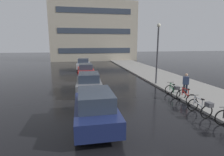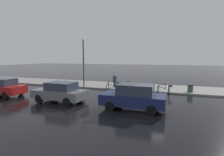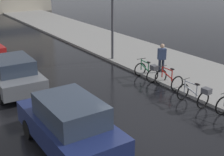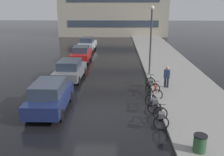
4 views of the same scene
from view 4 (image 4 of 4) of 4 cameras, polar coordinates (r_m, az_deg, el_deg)
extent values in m
plane|color=black|center=(13.42, -4.21, -8.79)|extent=(140.00, 140.00, 0.00)
cube|color=gray|center=(23.25, 13.11, 2.25)|extent=(4.80, 60.00, 0.14)
torus|color=black|center=(13.06, 10.94, -8.01)|extent=(0.76, 0.15, 0.76)
torus|color=black|center=(12.16, 11.15, -10.01)|extent=(0.76, 0.15, 0.76)
cube|color=black|center=(12.33, 11.15, -8.17)|extent=(0.04, 0.04, 0.55)
cube|color=black|center=(12.88, 11.02, -7.08)|extent=(0.04, 0.04, 0.53)
cube|color=black|center=(12.51, 11.14, -6.65)|extent=(0.11, 0.60, 0.04)
cube|color=black|center=(12.60, 11.08, -7.87)|extent=(0.11, 0.69, 0.25)
ellipsoid|color=black|center=(12.20, 11.23, -6.87)|extent=(0.17, 0.27, 0.07)
cylinder|color=black|center=(12.77, 11.09, -5.92)|extent=(0.50, 0.09, 0.03)
cube|color=#4C4C51|center=(11.85, 11.30, -8.32)|extent=(0.32, 0.37, 0.22)
torus|color=black|center=(14.71, 8.87, -5.03)|extent=(0.72, 0.09, 0.72)
torus|color=black|center=(13.75, 9.58, -6.69)|extent=(0.72, 0.09, 0.72)
cube|color=#ADAFB5|center=(13.96, 9.39, -5.12)|extent=(0.04, 0.04, 0.53)
cube|color=#ADAFB5|center=(14.53, 8.97, -4.09)|extent=(0.04, 0.04, 0.58)
cube|color=#ADAFB5|center=(14.16, 9.22, -3.69)|extent=(0.06, 0.64, 0.04)
cube|color=#ADAFB5|center=(14.24, 9.18, -4.87)|extent=(0.06, 0.72, 0.26)
ellipsoid|color=black|center=(13.85, 9.45, -3.98)|extent=(0.15, 0.27, 0.07)
cylinder|color=black|center=(14.42, 9.03, -2.94)|extent=(0.50, 0.05, 0.03)
cube|color=#4C4C51|center=(13.47, 9.76, -5.20)|extent=(0.29, 0.35, 0.22)
torus|color=black|center=(16.55, 9.68, -2.50)|extent=(0.74, 0.07, 0.74)
torus|color=black|center=(15.51, 10.17, -3.87)|extent=(0.74, 0.07, 0.74)
cube|color=red|center=(15.75, 10.06, -2.44)|extent=(0.04, 0.04, 0.57)
cube|color=red|center=(16.38, 9.76, -1.70)|extent=(0.04, 0.04, 0.54)
cube|color=red|center=(15.99, 9.95, -1.27)|extent=(0.05, 0.67, 0.04)
cube|color=red|center=(16.05, 9.91, -2.27)|extent=(0.05, 0.76, 0.27)
ellipsoid|color=black|center=(15.65, 10.12, -1.36)|extent=(0.14, 0.26, 0.07)
cylinder|color=black|center=(16.29, 9.81, -0.74)|extent=(0.50, 0.04, 0.03)
torus|color=black|center=(17.92, 8.75, -0.98)|extent=(0.70, 0.13, 0.70)
torus|color=black|center=(16.87, 8.81, -2.13)|extent=(0.70, 0.13, 0.70)
cube|color=#237042|center=(17.13, 8.83, -0.86)|extent=(0.04, 0.04, 0.56)
cube|color=#237042|center=(17.76, 8.79, -0.18)|extent=(0.04, 0.04, 0.57)
cube|color=#237042|center=(17.37, 8.85, 0.24)|extent=(0.11, 0.66, 0.04)
cube|color=#237042|center=(17.43, 8.80, -0.73)|extent=(0.11, 0.75, 0.27)
ellipsoid|color=black|center=(17.04, 8.88, 0.12)|extent=(0.17, 0.27, 0.07)
cylinder|color=black|center=(17.67, 8.84, 0.77)|extent=(0.50, 0.08, 0.03)
cube|color=#4C4C51|center=(16.62, 8.89, -0.79)|extent=(0.31, 0.37, 0.22)
cube|color=navy|center=(14.30, -13.93, -4.64)|extent=(1.89, 4.23, 0.72)
cube|color=#2D3847|center=(13.91, -14.31, -2.23)|extent=(1.55, 2.34, 0.67)
cylinder|color=black|center=(15.83, -15.59, -4.01)|extent=(0.22, 0.64, 0.64)
cylinder|color=black|center=(15.43, -9.61, -4.15)|extent=(0.22, 0.64, 0.64)
cylinder|color=black|center=(13.54, -18.68, -7.97)|extent=(0.22, 0.64, 0.64)
cylinder|color=black|center=(13.08, -11.69, -8.30)|extent=(0.22, 0.64, 0.64)
cube|color=slate|center=(19.66, -9.50, 1.49)|extent=(2.04, 4.21, 0.63)
cube|color=#2D3847|center=(19.35, -9.70, 3.13)|extent=(1.62, 2.20, 0.61)
cylinder|color=black|center=(21.15, -10.90, 1.63)|extent=(0.25, 0.65, 0.64)
cylinder|color=black|center=(20.79, -6.43, 1.57)|extent=(0.25, 0.65, 0.64)
cylinder|color=black|center=(18.77, -12.81, -0.47)|extent=(0.25, 0.65, 0.64)
cylinder|color=black|center=(18.37, -7.80, -0.58)|extent=(0.25, 0.65, 0.64)
cube|color=#AD1919|center=(25.50, -7.02, 5.23)|extent=(1.76, 4.14, 0.68)
cube|color=#2D3847|center=(25.22, -7.12, 6.57)|extent=(1.44, 1.95, 0.59)
cylinder|color=black|center=(26.93, -8.25, 5.07)|extent=(0.22, 0.64, 0.64)
cylinder|color=black|center=(26.72, -4.96, 5.09)|extent=(0.22, 0.64, 0.64)
cylinder|color=black|center=(24.46, -9.20, 3.81)|extent=(0.22, 0.64, 0.64)
cylinder|color=black|center=(24.23, -5.59, 3.83)|extent=(0.22, 0.64, 0.64)
cube|color=#B2B5BA|center=(31.29, -5.62, 7.52)|extent=(2.02, 3.90, 0.73)
cube|color=#2D3847|center=(31.04, -5.71, 8.68)|extent=(1.58, 1.87, 0.60)
cylinder|color=black|center=(32.64, -6.61, 7.24)|extent=(0.26, 0.65, 0.64)
cylinder|color=black|center=(32.36, -3.83, 7.23)|extent=(0.26, 0.65, 0.64)
cylinder|color=black|center=(30.38, -7.48, 6.47)|extent=(0.26, 0.65, 0.64)
cylinder|color=black|center=(30.08, -4.51, 6.46)|extent=(0.26, 0.65, 0.64)
cylinder|color=#1E2333|center=(17.68, 12.03, -1.21)|extent=(0.14, 0.14, 0.82)
cylinder|color=#1E2333|center=(17.65, 12.60, -1.28)|extent=(0.14, 0.14, 0.82)
cube|color=navy|center=(17.47, 12.46, 0.93)|extent=(0.46, 0.37, 0.57)
sphere|color=tan|center=(17.35, 12.55, 2.28)|extent=(0.22, 0.22, 0.22)
cylinder|color=#424247|center=(20.35, 8.82, 7.78)|extent=(0.14, 0.14, 5.25)
sphere|color=#F2EACC|center=(20.10, 9.19, 15.56)|extent=(0.33, 0.33, 0.33)
cylinder|color=#2D5133|center=(10.79, 19.39, -14.33)|extent=(0.51, 0.51, 0.80)
cylinder|color=black|center=(10.58, 19.62, -12.33)|extent=(0.53, 0.53, 0.06)
cube|color=#333D4C|center=(42.71, 0.22, 12.30)|extent=(15.22, 0.06, 1.10)
camera|label=1|loc=(6.98, -37.98, -3.36)|focal=28.00mm
camera|label=2|loc=(18.29, -53.34, 2.69)|focal=28.00mm
camera|label=3|loc=(8.87, -54.93, 7.23)|focal=50.00mm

